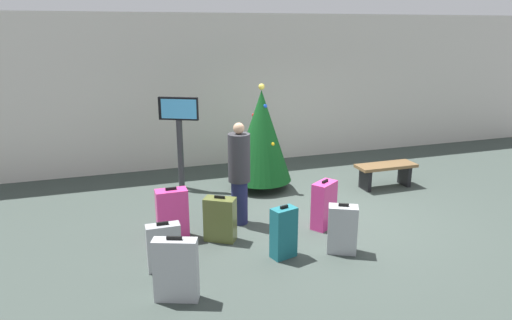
{
  "coord_description": "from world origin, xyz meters",
  "views": [
    {
      "loc": [
        -3.51,
        -6.57,
        3.1
      ],
      "look_at": [
        -1.11,
        0.69,
        0.9
      ],
      "focal_mm": 32.3,
      "sensor_mm": 36.0,
      "label": 1
    }
  ],
  "objects_px": {
    "traveller_0": "(239,172)",
    "suitcase_1": "(220,219)",
    "suitcase_4": "(324,205)",
    "suitcase_2": "(164,247)",
    "flight_info_kiosk": "(179,127)",
    "waiting_bench": "(386,171)",
    "suitcase_0": "(284,233)",
    "holiday_tree": "(261,136)",
    "suitcase_3": "(172,214)",
    "suitcase_5": "(342,229)",
    "suitcase_6": "(176,270)"
  },
  "relations": [
    {
      "from": "suitcase_5",
      "to": "suitcase_0",
      "type": "bearing_deg",
      "value": 171.26
    },
    {
      "from": "suitcase_1",
      "to": "suitcase_5",
      "type": "distance_m",
      "value": 1.81
    },
    {
      "from": "suitcase_0",
      "to": "suitcase_5",
      "type": "xyz_separation_m",
      "value": [
        0.84,
        -0.13,
        -0.01
      ]
    },
    {
      "from": "suitcase_1",
      "to": "suitcase_6",
      "type": "bearing_deg",
      "value": -122.16
    },
    {
      "from": "holiday_tree",
      "to": "traveller_0",
      "type": "height_order",
      "value": "holiday_tree"
    },
    {
      "from": "holiday_tree",
      "to": "suitcase_6",
      "type": "bearing_deg",
      "value": -123.04
    },
    {
      "from": "holiday_tree",
      "to": "waiting_bench",
      "type": "relative_size",
      "value": 1.71
    },
    {
      "from": "flight_info_kiosk",
      "to": "suitcase_3",
      "type": "bearing_deg",
      "value": -102.68
    },
    {
      "from": "traveller_0",
      "to": "suitcase_3",
      "type": "xyz_separation_m",
      "value": [
        -1.13,
        -0.23,
        -0.49
      ]
    },
    {
      "from": "waiting_bench",
      "to": "suitcase_0",
      "type": "xyz_separation_m",
      "value": [
        -3.03,
        -2.09,
        0.02
      ]
    },
    {
      "from": "suitcase_3",
      "to": "flight_info_kiosk",
      "type": "bearing_deg",
      "value": 77.32
    },
    {
      "from": "waiting_bench",
      "to": "suitcase_4",
      "type": "relative_size",
      "value": 1.52
    },
    {
      "from": "flight_info_kiosk",
      "to": "suitcase_4",
      "type": "relative_size",
      "value": 2.28
    },
    {
      "from": "suitcase_5",
      "to": "flight_info_kiosk",
      "type": "bearing_deg",
      "value": 116.14
    },
    {
      "from": "waiting_bench",
      "to": "suitcase_2",
      "type": "distance_m",
      "value": 5.03
    },
    {
      "from": "traveller_0",
      "to": "suitcase_1",
      "type": "distance_m",
      "value": 0.88
    },
    {
      "from": "suitcase_3",
      "to": "suitcase_4",
      "type": "distance_m",
      "value": 2.39
    },
    {
      "from": "suitcase_3",
      "to": "waiting_bench",
      "type": "bearing_deg",
      "value": 12.93
    },
    {
      "from": "suitcase_1",
      "to": "suitcase_2",
      "type": "bearing_deg",
      "value": -146.0
    },
    {
      "from": "holiday_tree",
      "to": "suitcase_4",
      "type": "bearing_deg",
      "value": -80.79
    },
    {
      "from": "flight_info_kiosk",
      "to": "suitcase_2",
      "type": "relative_size",
      "value": 2.7
    },
    {
      "from": "suitcase_6",
      "to": "waiting_bench",
      "type": "bearing_deg",
      "value": 30.24
    },
    {
      "from": "suitcase_0",
      "to": "suitcase_5",
      "type": "distance_m",
      "value": 0.85
    },
    {
      "from": "suitcase_1",
      "to": "suitcase_6",
      "type": "distance_m",
      "value": 1.64
    },
    {
      "from": "waiting_bench",
      "to": "suitcase_3",
      "type": "height_order",
      "value": "suitcase_3"
    },
    {
      "from": "suitcase_2",
      "to": "holiday_tree",
      "type": "bearing_deg",
      "value": 49.42
    },
    {
      "from": "suitcase_0",
      "to": "suitcase_4",
      "type": "xyz_separation_m",
      "value": [
        0.98,
        0.73,
        0.02
      ]
    },
    {
      "from": "holiday_tree",
      "to": "suitcase_5",
      "type": "height_order",
      "value": "holiday_tree"
    },
    {
      "from": "flight_info_kiosk",
      "to": "suitcase_1",
      "type": "relative_size",
      "value": 2.57
    },
    {
      "from": "waiting_bench",
      "to": "suitcase_3",
      "type": "bearing_deg",
      "value": -167.07
    },
    {
      "from": "suitcase_1",
      "to": "suitcase_3",
      "type": "relative_size",
      "value": 0.87
    },
    {
      "from": "traveller_0",
      "to": "suitcase_1",
      "type": "height_order",
      "value": "traveller_0"
    },
    {
      "from": "holiday_tree",
      "to": "suitcase_3",
      "type": "xyz_separation_m",
      "value": [
        -2.02,
        -1.74,
        -0.68
      ]
    },
    {
      "from": "suitcase_0",
      "to": "flight_info_kiosk",
      "type": "bearing_deg",
      "value": 104.49
    },
    {
      "from": "traveller_0",
      "to": "suitcase_4",
      "type": "bearing_deg",
      "value": -25.36
    },
    {
      "from": "holiday_tree",
      "to": "suitcase_2",
      "type": "xyz_separation_m",
      "value": [
        -2.27,
        -2.65,
        -0.76
      ]
    },
    {
      "from": "holiday_tree",
      "to": "suitcase_4",
      "type": "relative_size",
      "value": 2.61
    },
    {
      "from": "holiday_tree",
      "to": "suitcase_6",
      "type": "height_order",
      "value": "holiday_tree"
    },
    {
      "from": "suitcase_2",
      "to": "flight_info_kiosk",
      "type": "bearing_deg",
      "value": 76.57
    },
    {
      "from": "traveller_0",
      "to": "suitcase_0",
      "type": "xyz_separation_m",
      "value": [
        0.25,
        -1.31,
        -0.52
      ]
    },
    {
      "from": "suitcase_0",
      "to": "suitcase_1",
      "type": "xyz_separation_m",
      "value": [
        -0.71,
        0.8,
        -0.03
      ]
    },
    {
      "from": "traveller_0",
      "to": "suitcase_1",
      "type": "bearing_deg",
      "value": -131.41
    },
    {
      "from": "waiting_bench",
      "to": "suitcase_0",
      "type": "height_order",
      "value": "suitcase_0"
    },
    {
      "from": "suitcase_1",
      "to": "suitcase_0",
      "type": "bearing_deg",
      "value": -48.34
    },
    {
      "from": "flight_info_kiosk",
      "to": "suitcase_5",
      "type": "bearing_deg",
      "value": -63.86
    },
    {
      "from": "suitcase_4",
      "to": "suitcase_2",
      "type": "bearing_deg",
      "value": -168.07
    },
    {
      "from": "traveller_0",
      "to": "suitcase_1",
      "type": "xyz_separation_m",
      "value": [
        -0.46,
        -0.52,
        -0.55
      ]
    },
    {
      "from": "flight_info_kiosk",
      "to": "waiting_bench",
      "type": "height_order",
      "value": "flight_info_kiosk"
    },
    {
      "from": "suitcase_4",
      "to": "suitcase_6",
      "type": "bearing_deg",
      "value": -152.7
    },
    {
      "from": "waiting_bench",
      "to": "suitcase_0",
      "type": "relative_size",
      "value": 1.59
    }
  ]
}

